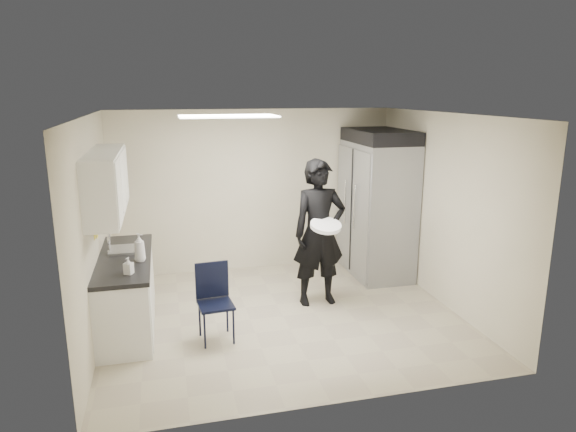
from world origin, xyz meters
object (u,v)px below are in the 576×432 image
object	(u,v)px
man_tuxedo	(319,233)
lower_counter	(127,294)
commercial_fridge	(377,209)
folding_chair	(216,305)

from	to	relation	value
man_tuxedo	lower_counter	bearing A→B (deg)	-179.11
commercial_fridge	man_tuxedo	xyz separation A→B (m)	(-1.24, -0.94, -0.05)
lower_counter	man_tuxedo	xyz separation A→B (m)	(2.54, 0.14, 0.57)
lower_counter	commercial_fridge	xyz separation A→B (m)	(3.78, 1.07, 0.62)
folding_chair	man_tuxedo	xyz separation A→B (m)	(1.50, 0.79, 0.56)
commercial_fridge	folding_chair	bearing A→B (deg)	-147.87
folding_chair	man_tuxedo	world-z (taller)	man_tuxedo
lower_counter	folding_chair	size ratio (longest dim) A/B	2.14
folding_chair	man_tuxedo	distance (m)	1.78
commercial_fridge	folding_chair	world-z (taller)	commercial_fridge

